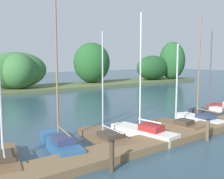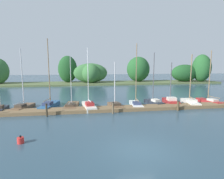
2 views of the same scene
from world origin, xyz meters
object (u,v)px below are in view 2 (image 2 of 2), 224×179
at_px(sailboat_1, 23,106).
at_px(sailboat_8, 170,101).
at_px(sailboat_4, 89,105).
at_px(channel_buoy_0, 21,140).
at_px(sailboat_7, 153,101).
at_px(sailboat_10, 209,100).
at_px(mooring_piling_2, 113,108).
at_px(sailboat_6, 136,103).
at_px(sailboat_2, 50,104).
at_px(sailboat_3, 71,105).
at_px(sailboat_5, 115,105).
at_px(sailboat_9, 190,102).
at_px(sailboat_0, 0,108).
at_px(mooring_piling_1, 47,110).
at_px(mooring_piling_3, 178,106).

relative_size(sailboat_1, sailboat_8, 1.27).
distance_m(sailboat_4, channel_buoy_0, 9.63).
distance_m(sailboat_7, sailboat_10, 7.42).
bearing_deg(sailboat_10, mooring_piling_2, 95.28).
xyz_separation_m(sailboat_6, sailboat_8, (4.72, 0.67, 0.04)).
bearing_deg(sailboat_2, sailboat_3, -87.62).
relative_size(sailboat_5, sailboat_9, 0.85).
relative_size(sailboat_0, sailboat_6, 1.11).
bearing_deg(sailboat_4, mooring_piling_1, 114.47).
bearing_deg(sailboat_2, sailboat_0, 112.84).
distance_m(sailboat_8, mooring_piling_2, 8.64).
height_order(sailboat_8, mooring_piling_3, sailboat_8).
xyz_separation_m(sailboat_7, sailboat_9, (4.48, -0.76, -0.00)).
bearing_deg(sailboat_0, sailboat_3, -90.61).
relative_size(sailboat_7, sailboat_8, 1.22).
distance_m(sailboat_1, sailboat_7, 15.35).
distance_m(mooring_piling_1, mooring_piling_3, 13.68).
bearing_deg(mooring_piling_2, channel_buoy_0, -139.26).
bearing_deg(sailboat_3, sailboat_8, -84.85).
bearing_deg(sailboat_1, sailboat_3, -76.04).
distance_m(sailboat_0, sailboat_8, 19.71).
relative_size(sailboat_0, sailboat_4, 1.20).
distance_m(mooring_piling_2, mooring_piling_3, 7.19).
bearing_deg(channel_buoy_0, sailboat_10, 24.29).
height_order(sailboat_2, mooring_piling_2, sailboat_2).
height_order(sailboat_2, sailboat_4, sailboat_2).
height_order(sailboat_10, mooring_piling_2, sailboat_10).
bearing_deg(mooring_piling_3, mooring_piling_1, -179.19).
relative_size(sailboat_3, sailboat_9, 0.94).
height_order(sailboat_1, mooring_piling_2, sailboat_1).
bearing_deg(sailboat_4, sailboat_6, -95.42).
distance_m(sailboat_2, sailboat_4, 4.63).
bearing_deg(sailboat_6, mooring_piling_1, 112.81).
distance_m(sailboat_10, mooring_piling_2, 13.46).
xyz_separation_m(sailboat_2, sailboat_10, (19.98, -0.62, -0.03)).
bearing_deg(sailboat_8, sailboat_0, 101.22).
bearing_deg(channel_buoy_0, sailboat_4, 61.90).
distance_m(sailboat_9, mooring_piling_3, 3.93).
bearing_deg(sailboat_10, sailboat_4, 84.11).
bearing_deg(sailboat_3, sailboat_10, -86.08).
distance_m(sailboat_5, sailboat_9, 9.54).
relative_size(sailboat_2, sailboat_3, 1.35).
height_order(sailboat_7, sailboat_8, sailboat_7).
bearing_deg(sailboat_5, mooring_piling_1, 105.01).
xyz_separation_m(sailboat_0, mooring_piling_3, (18.96, -2.47, 0.15)).
distance_m(sailboat_3, mooring_piling_3, 12.03).
distance_m(sailboat_5, sailboat_8, 7.36).
height_order(sailboat_3, mooring_piling_1, sailboat_3).
height_order(sailboat_3, mooring_piling_2, sailboat_3).
bearing_deg(channel_buoy_0, sailboat_2, 89.69).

